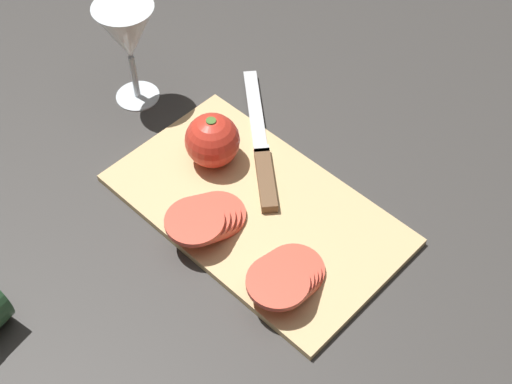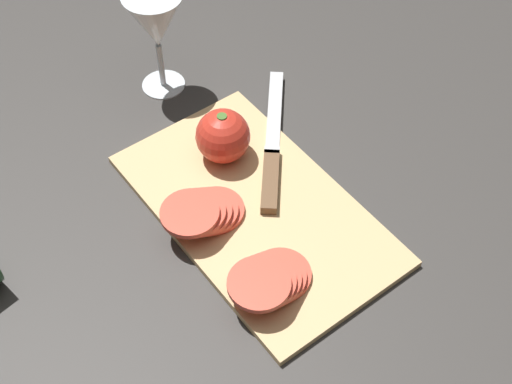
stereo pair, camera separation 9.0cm
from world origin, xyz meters
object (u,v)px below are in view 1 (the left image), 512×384
object	(u,v)px
tomato_slice_stack_near	(286,276)
tomato_slice_stack_far	(206,218)
whole_tomato	(212,140)
wine_glass	(127,36)
knife	(263,165)

from	to	relation	value
tomato_slice_stack_near	tomato_slice_stack_far	xyz separation A→B (m)	(0.13, 0.01, 0.00)
tomato_slice_stack_far	whole_tomato	bearing A→B (deg)	-48.24
wine_glass	knife	size ratio (longest dim) A/B	0.73
knife	tomato_slice_stack_far	xyz separation A→B (m)	(-0.02, 0.12, 0.01)
tomato_slice_stack_far	knife	bearing A→B (deg)	-82.30
knife	wine_glass	bearing A→B (deg)	45.31
whole_tomato	knife	world-z (taller)	whole_tomato
wine_glass	whole_tomato	world-z (taller)	wine_glass
wine_glass	knife	distance (m)	0.26
wine_glass	tomato_slice_stack_near	bearing A→B (deg)	166.29
wine_glass	tomato_slice_stack_near	distance (m)	0.41
whole_tomato	knife	distance (m)	0.08
wine_glass	tomato_slice_stack_far	distance (m)	0.29
wine_glass	tomato_slice_stack_near	world-z (taller)	wine_glass
tomato_slice_stack_near	tomato_slice_stack_far	size ratio (longest dim) A/B	0.99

